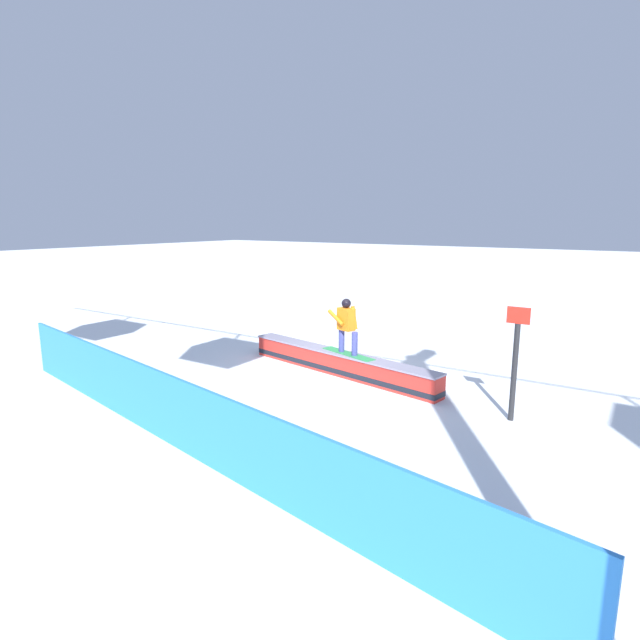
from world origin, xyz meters
name	(u,v)px	position (x,y,z in m)	size (l,w,h in m)	color
ground_plane	(339,374)	(0.00, 0.00, 0.00)	(120.00, 120.00, 0.00)	white
grind_box	(339,364)	(0.00, 0.00, 0.25)	(5.54, 1.43, 0.55)	red
snowboarder	(347,325)	(-0.22, 0.03, 1.24)	(1.59, 0.75, 1.31)	green
safety_fence	(178,413)	(0.00, 4.92, 0.60)	(12.59, 0.06, 1.20)	#2F85E6
trail_marker	(515,361)	(-4.17, 0.66, 1.14)	(0.40, 0.10, 2.13)	#262628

